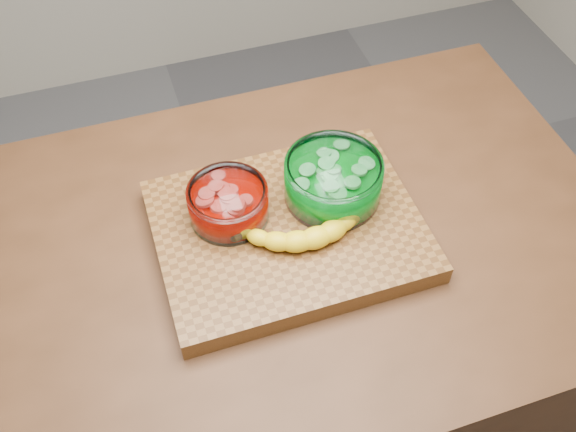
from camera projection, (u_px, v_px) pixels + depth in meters
name	position (u px, v px, depth m)	size (l,w,h in m)	color
ground	(288.00, 429.00, 1.82)	(3.50, 3.50, 0.00)	#5A5A5F
counter	(288.00, 356.00, 1.48)	(1.20, 0.80, 0.90)	#492916
cutting_board	(288.00, 231.00, 1.11)	(0.45, 0.35, 0.04)	brown
bowl_red	(228.00, 203.00, 1.08)	(0.14, 0.14, 0.06)	white
bowl_green	(333.00, 181.00, 1.11)	(0.17, 0.17, 0.08)	white
banana	(307.00, 224.00, 1.07)	(0.28, 0.13, 0.04)	yellow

